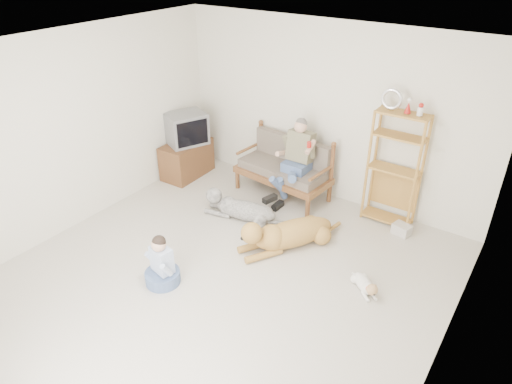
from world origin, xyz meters
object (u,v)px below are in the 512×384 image
Objects in this scene: tv_stand at (187,159)px; golden_retriever at (286,234)px; etagere at (394,168)px; loveseat at (285,166)px.

tv_stand is 0.61× the size of golden_retriever.
golden_retriever is (2.52, -0.84, -0.10)m from tv_stand.
etagere is at bearing 88.52° from golden_retriever.
etagere reaches higher than loveseat.
loveseat is 1.04× the size of golden_retriever.
etagere is 1.31× the size of golden_retriever.
tv_stand reaches higher than golden_retriever.
etagere is at bearing 7.79° from tv_stand.
tv_stand is at bearing -161.20° from loveseat.
loveseat is 1.51m from golden_retriever.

